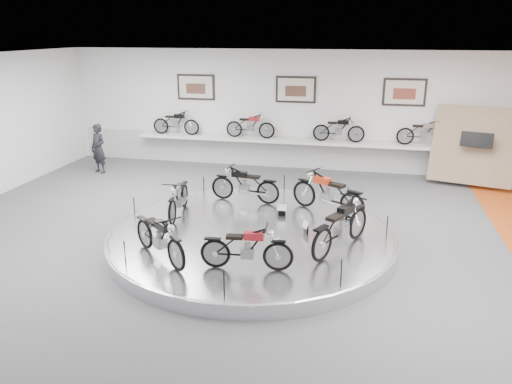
% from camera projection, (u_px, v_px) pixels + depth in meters
% --- Properties ---
extents(floor, '(16.00, 16.00, 0.00)m').
position_uv_depth(floor, '(249.00, 249.00, 11.00)').
color(floor, '#4C4C4E').
rests_on(floor, ground).
extents(ceiling, '(16.00, 16.00, 0.00)m').
position_uv_depth(ceiling, '(248.00, 62.00, 9.76)').
color(ceiling, white).
rests_on(ceiling, wall_back).
extents(wall_back, '(16.00, 0.00, 16.00)m').
position_uv_depth(wall_back, '(295.00, 110.00, 16.88)').
color(wall_back, white).
rests_on(wall_back, floor).
extents(wall_front, '(16.00, 0.00, 16.00)m').
position_uv_depth(wall_front, '(44.00, 381.00, 3.88)').
color(wall_front, white).
rests_on(wall_front, floor).
extents(dado_band, '(15.68, 0.04, 1.10)m').
position_uv_depth(dado_band, '(294.00, 152.00, 17.31)').
color(dado_band, '#BCBCBA').
rests_on(dado_band, floor).
extents(display_platform, '(6.40, 6.40, 0.30)m').
position_uv_depth(display_platform, '(252.00, 237.00, 11.23)').
color(display_platform, silver).
rests_on(display_platform, floor).
extents(platform_rim, '(6.40, 6.40, 0.10)m').
position_uv_depth(platform_rim, '(252.00, 232.00, 11.19)').
color(platform_rim, '#B2B2BA').
rests_on(platform_rim, display_platform).
extents(shelf, '(11.00, 0.55, 0.10)m').
position_uv_depth(shelf, '(293.00, 141.00, 16.91)').
color(shelf, silver).
rests_on(shelf, wall_back).
extents(poster_left, '(1.35, 0.06, 0.88)m').
position_uv_depth(poster_left, '(196.00, 87.00, 17.34)').
color(poster_left, beige).
rests_on(poster_left, wall_back).
extents(poster_center, '(1.35, 0.06, 0.88)m').
position_uv_depth(poster_center, '(296.00, 90.00, 16.63)').
color(poster_center, beige).
rests_on(poster_center, wall_back).
extents(poster_right, '(1.35, 0.06, 0.88)m').
position_uv_depth(poster_right, '(404.00, 92.00, 15.92)').
color(poster_right, beige).
rests_on(poster_right, wall_back).
extents(display_panel, '(2.56, 1.52, 2.30)m').
position_uv_depth(display_panel, '(473.00, 146.00, 15.14)').
color(display_panel, '#947C60').
rests_on(display_panel, floor).
extents(shelf_bike_a, '(1.22, 0.43, 0.73)m').
position_uv_depth(shelf_bike_a, '(176.00, 124.00, 17.63)').
color(shelf_bike_a, black).
rests_on(shelf_bike_a, shelf).
extents(shelf_bike_b, '(1.22, 0.43, 0.73)m').
position_uv_depth(shelf_bike_b, '(250.00, 127.00, 17.09)').
color(shelf_bike_b, maroon).
rests_on(shelf_bike_b, shelf).
extents(shelf_bike_c, '(1.22, 0.43, 0.73)m').
position_uv_depth(shelf_bike_c, '(339.00, 131.00, 16.48)').
color(shelf_bike_c, black).
rests_on(shelf_bike_c, shelf).
extents(shelf_bike_d, '(1.22, 0.43, 0.73)m').
position_uv_depth(shelf_bike_d, '(424.00, 134.00, 15.93)').
color(shelf_bike_d, '#AAABB0').
rests_on(shelf_bike_d, shelf).
extents(bike_a, '(1.83, 1.38, 1.03)m').
position_uv_depth(bike_a, '(328.00, 193.00, 12.15)').
color(bike_a, red).
rests_on(bike_a, display_platform).
extents(bike_b, '(1.65, 0.75, 0.94)m').
position_uv_depth(bike_b, '(245.00, 184.00, 12.97)').
color(bike_b, black).
rests_on(bike_b, display_platform).
extents(bike_c, '(0.74, 1.61, 0.91)m').
position_uv_depth(bike_c, '(178.00, 198.00, 11.98)').
color(bike_c, '#AAABB0').
rests_on(bike_c, display_platform).
extents(bike_d, '(1.61, 1.46, 0.95)m').
position_uv_depth(bike_d, '(159.00, 236.00, 9.69)').
color(bike_d, black).
rests_on(bike_d, display_platform).
extents(bike_e, '(1.54, 0.67, 0.88)m').
position_uv_depth(bike_e, '(246.00, 248.00, 9.27)').
color(bike_e, maroon).
rests_on(bike_e, display_platform).
extents(bike_f, '(1.38, 1.88, 1.05)m').
position_uv_depth(bike_f, '(341.00, 225.00, 10.09)').
color(bike_f, black).
rests_on(bike_f, display_platform).
extents(visitor, '(0.71, 0.59, 1.65)m').
position_uv_depth(visitor, '(98.00, 149.00, 16.62)').
color(visitor, black).
rests_on(visitor, floor).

